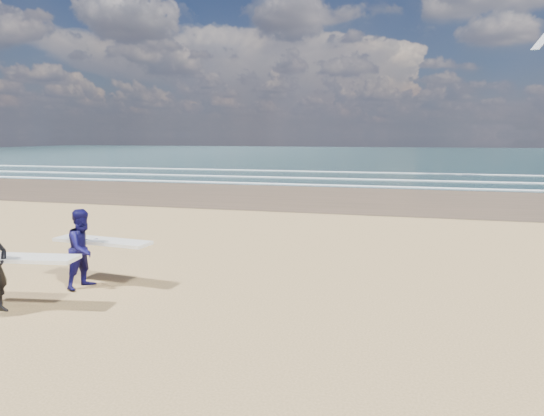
% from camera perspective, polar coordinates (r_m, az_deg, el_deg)
% --- Properties ---
extents(ocean, '(220.00, 100.00, 0.02)m').
position_cam_1_polar(ocean, '(80.18, 23.97, 5.62)').
color(ocean, '#183335').
rests_on(ocean, ground).
extents(surfer_far, '(2.24, 1.19, 1.65)m').
position_cam_1_polar(surfer_far, '(10.75, -21.08, -4.39)').
color(surfer_far, '#0F0C46').
rests_on(surfer_far, ground).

